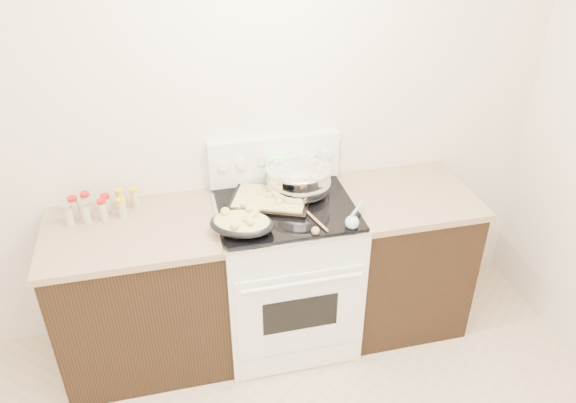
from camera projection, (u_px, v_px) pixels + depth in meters
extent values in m
cube|color=silver|center=(209.00, 118.00, 3.09)|extent=(4.00, 0.05, 2.70)
cube|color=black|center=(144.00, 298.00, 3.18)|extent=(0.90, 0.64, 0.88)
cube|color=brown|center=(132.00, 231.00, 2.94)|extent=(0.93, 0.67, 0.04)
cube|color=black|center=(400.00, 259.00, 3.49)|extent=(0.70, 0.64, 0.88)
cube|color=brown|center=(408.00, 196.00, 3.25)|extent=(0.73, 0.67, 0.04)
cube|color=white|center=(286.00, 274.00, 3.33)|extent=(0.76, 0.66, 0.92)
cube|color=white|center=(300.00, 313.00, 3.05)|extent=(0.70, 0.01, 0.55)
cube|color=black|center=(300.00, 314.00, 3.05)|extent=(0.42, 0.01, 0.22)
cylinder|color=white|center=(303.00, 283.00, 2.89)|extent=(0.65, 0.02, 0.02)
cube|color=white|center=(299.00, 361.00, 3.25)|extent=(0.70, 0.01, 0.14)
cube|color=silver|center=(286.00, 208.00, 3.09)|extent=(0.78, 0.68, 0.01)
cube|color=black|center=(286.00, 206.00, 3.08)|extent=(0.74, 0.64, 0.01)
cube|color=white|center=(274.00, 159.00, 3.25)|extent=(0.76, 0.07, 0.28)
cylinder|color=white|center=(224.00, 166.00, 3.14)|extent=(0.06, 0.02, 0.06)
cylinder|color=white|center=(241.00, 164.00, 3.16)|extent=(0.06, 0.02, 0.06)
cylinder|color=white|center=(310.00, 157.00, 3.24)|extent=(0.06, 0.02, 0.06)
cylinder|color=white|center=(326.00, 155.00, 3.26)|extent=(0.06, 0.02, 0.06)
cube|color=#19E533|center=(276.00, 160.00, 3.20)|extent=(0.09, 0.00, 0.04)
cube|color=silver|center=(262.00, 162.00, 3.19)|extent=(0.05, 0.00, 0.05)
cube|color=silver|center=(289.00, 159.00, 3.22)|extent=(0.05, 0.00, 0.05)
ellipsoid|color=silver|center=(299.00, 182.00, 3.15)|extent=(0.48, 0.48, 0.22)
cylinder|color=silver|center=(299.00, 192.00, 3.19)|extent=(0.20, 0.20, 0.01)
torus|color=silver|center=(299.00, 168.00, 3.11)|extent=(0.37, 0.37, 0.02)
cylinder|color=silver|center=(299.00, 178.00, 3.14)|extent=(0.35, 0.35, 0.12)
cylinder|color=brown|center=(299.00, 170.00, 3.11)|extent=(0.33, 0.33, 0.00)
cube|color=beige|center=(306.00, 179.00, 3.01)|extent=(0.03, 0.03, 0.02)
cube|color=beige|center=(314.00, 178.00, 3.02)|extent=(0.03, 0.03, 0.03)
cube|color=beige|center=(287.00, 170.00, 3.10)|extent=(0.04, 0.04, 0.03)
cube|color=beige|center=(277.00, 164.00, 3.16)|extent=(0.04, 0.04, 0.02)
cube|color=beige|center=(304.00, 169.00, 3.11)|extent=(0.04, 0.04, 0.03)
cube|color=beige|center=(311.00, 163.00, 3.17)|extent=(0.04, 0.04, 0.03)
cube|color=beige|center=(297.00, 171.00, 3.09)|extent=(0.04, 0.04, 0.02)
cube|color=beige|center=(307.00, 161.00, 3.19)|extent=(0.04, 0.04, 0.02)
cube|color=beige|center=(311.00, 166.00, 3.14)|extent=(0.04, 0.04, 0.02)
cube|color=beige|center=(282.00, 178.00, 3.02)|extent=(0.04, 0.04, 0.03)
cube|color=beige|center=(310.00, 171.00, 3.09)|extent=(0.04, 0.04, 0.03)
cube|color=beige|center=(321.00, 166.00, 3.14)|extent=(0.04, 0.04, 0.02)
cube|color=beige|center=(297.00, 158.00, 3.22)|extent=(0.03, 0.03, 0.02)
cube|color=beige|center=(280.00, 162.00, 3.18)|extent=(0.04, 0.04, 0.03)
cube|color=beige|center=(303.00, 171.00, 3.09)|extent=(0.03, 0.03, 0.02)
cube|color=beige|center=(319.00, 169.00, 3.10)|extent=(0.04, 0.04, 0.03)
cube|color=beige|center=(304.00, 165.00, 3.15)|extent=(0.03, 0.03, 0.02)
cube|color=beige|center=(298.00, 157.00, 3.23)|extent=(0.03, 0.03, 0.02)
ellipsoid|color=black|center=(242.00, 224.00, 2.85)|extent=(0.40, 0.35, 0.08)
ellipsoid|color=#D3C570|center=(242.00, 222.00, 2.84)|extent=(0.36, 0.32, 0.06)
sphere|color=#D3C570|center=(249.00, 209.00, 2.88)|extent=(0.04, 0.04, 0.04)
sphere|color=#D3C570|center=(225.00, 212.00, 2.86)|extent=(0.05, 0.05, 0.05)
sphere|color=#D3C570|center=(251.00, 222.00, 2.78)|extent=(0.04, 0.04, 0.04)
sphere|color=#D3C570|center=(247.00, 219.00, 2.80)|extent=(0.05, 0.05, 0.05)
sphere|color=#D3C570|center=(254.00, 214.00, 2.85)|extent=(0.04, 0.04, 0.04)
sphere|color=#D3C570|center=(255.00, 210.00, 2.87)|extent=(0.05, 0.05, 0.05)
sphere|color=#D3C570|center=(252.00, 216.00, 2.82)|extent=(0.04, 0.04, 0.04)
sphere|color=#D3C570|center=(235.00, 226.00, 2.76)|extent=(0.05, 0.05, 0.05)
cube|color=black|center=(270.00, 200.00, 3.10)|extent=(0.51, 0.44, 0.02)
cube|color=#D3C570|center=(270.00, 198.00, 3.10)|extent=(0.46, 0.39, 0.02)
sphere|color=#D3C570|center=(291.00, 199.00, 3.06)|extent=(0.03, 0.03, 0.03)
sphere|color=#D3C570|center=(243.00, 192.00, 3.14)|extent=(0.04, 0.04, 0.04)
sphere|color=#D3C570|center=(279.00, 202.00, 3.04)|extent=(0.04, 0.04, 0.04)
sphere|color=#D3C570|center=(272.00, 189.00, 3.16)|extent=(0.04, 0.04, 0.04)
sphere|color=#D3C570|center=(244.00, 205.00, 3.01)|extent=(0.04, 0.04, 0.04)
sphere|color=#D3C570|center=(260.00, 189.00, 3.16)|extent=(0.04, 0.04, 0.04)
sphere|color=#D3C570|center=(259.00, 193.00, 3.12)|extent=(0.03, 0.03, 0.03)
sphere|color=#D3C570|center=(270.00, 195.00, 3.10)|extent=(0.04, 0.04, 0.04)
sphere|color=#D3C570|center=(278.00, 198.00, 3.08)|extent=(0.03, 0.03, 0.03)
sphere|color=#D3C570|center=(301.00, 198.00, 3.08)|extent=(0.04, 0.04, 0.04)
cylinder|color=tan|center=(315.00, 220.00, 2.94)|extent=(0.08, 0.23, 0.01)
sphere|color=tan|center=(315.00, 231.00, 2.85)|extent=(0.04, 0.04, 0.04)
sphere|color=#93C9DB|center=(352.00, 222.00, 2.89)|extent=(0.07, 0.07, 0.07)
cylinder|color=#93C9DB|center=(358.00, 208.00, 2.96)|extent=(0.15, 0.20, 0.06)
cylinder|color=#BFB28C|center=(74.00, 207.00, 3.02)|extent=(0.05, 0.05, 0.09)
cylinder|color=#B21414|center=(72.00, 199.00, 2.99)|extent=(0.05, 0.05, 0.02)
cylinder|color=#BFB28C|center=(87.00, 205.00, 3.02)|extent=(0.05, 0.05, 0.11)
cylinder|color=#B21414|center=(85.00, 194.00, 2.98)|extent=(0.05, 0.05, 0.02)
cylinder|color=#BFB28C|center=(106.00, 205.00, 3.04)|extent=(0.05, 0.05, 0.09)
cylinder|color=#B21414|center=(105.00, 196.00, 3.02)|extent=(0.05, 0.05, 0.02)
cylinder|color=#BFB28C|center=(121.00, 201.00, 3.06)|extent=(0.05, 0.05, 0.11)
cylinder|color=gold|center=(119.00, 191.00, 3.03)|extent=(0.05, 0.05, 0.02)
cylinder|color=#BFB28C|center=(135.00, 199.00, 3.08)|extent=(0.05, 0.05, 0.10)
cylinder|color=gold|center=(134.00, 190.00, 3.05)|extent=(0.05, 0.05, 0.02)
cylinder|color=#BFB28C|center=(69.00, 216.00, 2.93)|extent=(0.05, 0.05, 0.10)
cylinder|color=#B2B2B7|center=(67.00, 207.00, 2.90)|extent=(0.05, 0.05, 0.02)
cylinder|color=#BFB28C|center=(86.00, 214.00, 2.95)|extent=(0.05, 0.05, 0.10)
cylinder|color=#B2B2B7|center=(84.00, 204.00, 2.92)|extent=(0.05, 0.05, 0.02)
cylinder|color=#BFB28C|center=(103.00, 211.00, 2.97)|extent=(0.04, 0.04, 0.11)
cylinder|color=#B21414|center=(101.00, 201.00, 2.94)|extent=(0.05, 0.05, 0.02)
cylinder|color=#BFB28C|center=(122.00, 209.00, 3.00)|extent=(0.05, 0.05, 0.10)
cylinder|color=gold|center=(121.00, 200.00, 2.97)|extent=(0.05, 0.05, 0.02)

